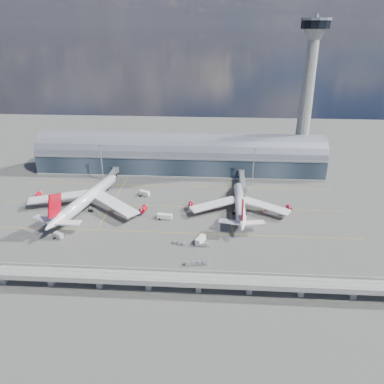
# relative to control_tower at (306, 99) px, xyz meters

# --- Properties ---
(ground) EXTENTS (500.00, 500.00, 0.00)m
(ground) POSITION_rel_control_tower_xyz_m (-85.00, -83.00, -51.64)
(ground) COLOR #474744
(ground) RESTS_ON ground
(taxi_lines) EXTENTS (200.00, 80.12, 0.01)m
(taxi_lines) POSITION_rel_control_tower_xyz_m (-85.00, -60.89, -51.63)
(taxi_lines) COLOR gold
(taxi_lines) RESTS_ON ground
(terminal) EXTENTS (200.00, 30.00, 28.00)m
(terminal) POSITION_rel_control_tower_xyz_m (-85.00, -5.01, -40.30)
(terminal) COLOR #202B36
(terminal) RESTS_ON ground
(control_tower) EXTENTS (19.00, 19.00, 103.00)m
(control_tower) POSITION_rel_control_tower_xyz_m (0.00, 0.00, 0.00)
(control_tower) COLOR gray
(control_tower) RESTS_ON ground
(guideway) EXTENTS (220.00, 8.50, 7.20)m
(guideway) POSITION_rel_control_tower_xyz_m (-85.00, -138.00, -46.34)
(guideway) COLOR gray
(guideway) RESTS_ON ground
(floodlight_mast_left) EXTENTS (3.00, 0.70, 25.70)m
(floodlight_mast_left) POSITION_rel_control_tower_xyz_m (-135.00, -28.00, -38.00)
(floodlight_mast_left) COLOR gray
(floodlight_mast_left) RESTS_ON ground
(floodlight_mast_right) EXTENTS (3.00, 0.70, 25.70)m
(floodlight_mast_right) POSITION_rel_control_tower_xyz_m (-35.00, -28.00, -38.00)
(floodlight_mast_right) COLOR gray
(floodlight_mast_right) RESTS_ON ground
(airliner_left) EXTENTS (70.93, 74.70, 22.90)m
(airliner_left) POSITION_rel_control_tower_xyz_m (-132.38, -70.46, -45.09)
(airliner_left) COLOR white
(airliner_left) RESTS_ON ground
(airliner_right) EXTENTS (58.23, 60.84, 19.35)m
(airliner_right) POSITION_rel_control_tower_xyz_m (-45.39, -68.29, -46.62)
(airliner_right) COLOR white
(airliner_right) RESTS_ON ground
(jet_bridge_left) EXTENTS (4.40, 28.00, 7.25)m
(jet_bridge_left) POSITION_rel_control_tower_xyz_m (-128.37, -29.88, -46.46)
(jet_bridge_left) COLOR gray
(jet_bridge_left) RESTS_ON ground
(jet_bridge_right) EXTENTS (4.40, 32.00, 7.25)m
(jet_bridge_right) POSITION_rel_control_tower_xyz_m (-41.87, -31.82, -46.46)
(jet_bridge_right) COLOR gray
(jet_bridge_right) RESTS_ON ground
(service_truck_1) EXTENTS (5.37, 4.31, 2.84)m
(service_truck_1) POSITION_rel_control_tower_xyz_m (-136.43, -101.87, -50.21)
(service_truck_1) COLOR silver
(service_truck_1) RESTS_ON ground
(service_truck_2) EXTENTS (8.54, 3.38, 3.01)m
(service_truck_2) POSITION_rel_control_tower_xyz_m (-86.35, -78.86, -50.07)
(service_truck_2) COLOR silver
(service_truck_2) RESTS_ON ground
(service_truck_3) EXTENTS (5.23, 7.26, 3.28)m
(service_truck_3) POSITION_rel_control_tower_xyz_m (-65.84, -102.08, -49.96)
(service_truck_3) COLOR silver
(service_truck_3) RESTS_ON ground
(service_truck_4) EXTENTS (2.91, 5.02, 2.76)m
(service_truck_4) POSITION_rel_control_tower_xyz_m (-45.16, -52.36, -50.24)
(service_truck_4) COLOR silver
(service_truck_4) RESTS_ON ground
(service_truck_5) EXTENTS (6.99, 4.75, 3.15)m
(service_truck_5) POSITION_rel_control_tower_xyz_m (-102.91, -49.47, -50.02)
(service_truck_5) COLOR silver
(service_truck_5) RESTS_ON ground
(cargo_train_0) EXTENTS (6.93, 3.02, 1.52)m
(cargo_train_0) POSITION_rel_control_tower_xyz_m (-75.73, -103.89, -50.84)
(cargo_train_0) COLOR gray
(cargo_train_0) RESTS_ON ground
(cargo_train_1) EXTENTS (10.46, 3.11, 1.72)m
(cargo_train_1) POSITION_rel_control_tower_xyz_m (-66.64, -120.15, -50.74)
(cargo_train_1) COLOR gray
(cargo_train_1) RESTS_ON ground
(cargo_train_2) EXTENTS (7.64, 2.36, 1.68)m
(cargo_train_2) POSITION_rel_control_tower_xyz_m (-64.69, -104.75, -50.76)
(cargo_train_2) COLOR gray
(cargo_train_2) RESTS_ON ground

